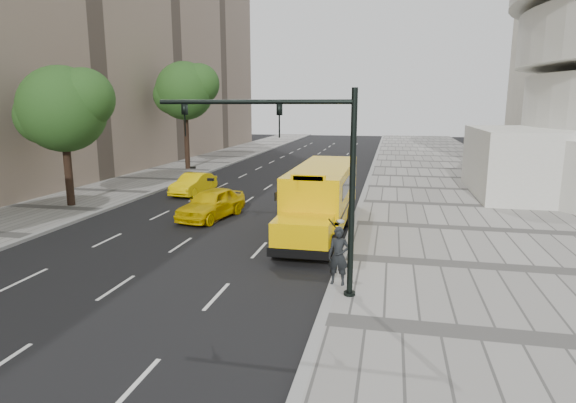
% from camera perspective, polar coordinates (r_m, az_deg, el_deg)
% --- Properties ---
extents(ground, '(140.00, 140.00, 0.00)m').
position_cam_1_polar(ground, '(25.37, -5.84, -2.12)').
color(ground, black).
rests_on(ground, ground).
extents(sidewalk_museum, '(12.00, 140.00, 0.15)m').
position_cam_1_polar(sidewalk_museum, '(24.54, 21.94, -3.19)').
color(sidewalk_museum, gray).
rests_on(sidewalk_museum, ground).
extents(sidewalk_far, '(6.00, 140.00, 0.15)m').
position_cam_1_polar(sidewalk_far, '(30.54, -25.88, -0.76)').
color(sidewalk_far, gray).
rests_on(sidewalk_far, ground).
extents(curb_museum, '(0.30, 140.00, 0.15)m').
position_cam_1_polar(curb_museum, '(24.21, 7.81, -2.64)').
color(curb_museum, gray).
rests_on(curb_museum, ground).
extents(curb_far, '(0.30, 140.00, 0.15)m').
position_cam_1_polar(curb_far, '(28.80, -21.16, -1.05)').
color(curb_far, gray).
rests_on(curb_far, ground).
extents(tree_b, '(5.41, 4.81, 8.06)m').
position_cam_1_polar(tree_b, '(30.23, -25.02, 9.98)').
color(tree_b, black).
rests_on(tree_b, ground).
extents(tree_c, '(5.75, 5.11, 9.64)m').
position_cam_1_polar(tree_c, '(44.66, -12.03, 12.75)').
color(tree_c, black).
rests_on(tree_c, ground).
extents(school_bus, '(2.96, 11.56, 3.19)m').
position_cam_1_polar(school_bus, '(23.33, 4.11, 1.15)').
color(school_bus, '#FABE00').
rests_on(school_bus, ground).
extents(taxi_near, '(2.78, 4.99, 1.61)m').
position_cam_1_polar(taxi_near, '(25.63, -9.06, -0.22)').
color(taxi_near, '#E8C202').
rests_on(taxi_near, ground).
extents(taxi_far, '(1.87, 4.35, 1.39)m').
position_cam_1_polar(taxi_far, '(32.78, -11.14, 2.06)').
color(taxi_far, '#E8C202').
rests_on(taxi_far, ground).
extents(pedestrian, '(0.75, 0.54, 1.92)m').
position_cam_1_polar(pedestrian, '(15.75, 6.00, -6.43)').
color(pedestrian, black).
rests_on(pedestrian, sidewalk_museum).
extents(traffic_signal, '(6.18, 0.36, 6.40)m').
position_cam_1_polar(traffic_signal, '(14.41, 2.08, 4.12)').
color(traffic_signal, black).
rests_on(traffic_signal, ground).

